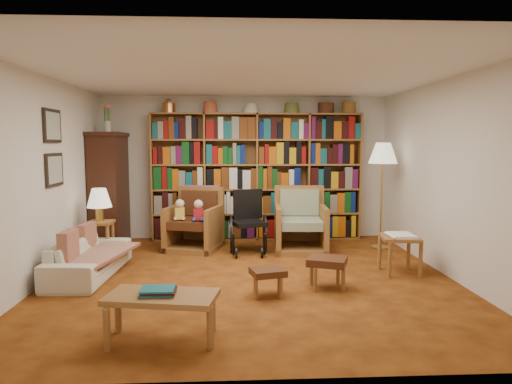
{
  "coord_description": "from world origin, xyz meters",
  "views": [
    {
      "loc": [
        -0.22,
        -5.59,
        1.68
      ],
      "look_at": [
        0.1,
        0.6,
        1.02
      ],
      "focal_mm": 32.0,
      "sensor_mm": 36.0,
      "label": 1
    }
  ],
  "objects": [
    {
      "name": "framed_pictures",
      "position": [
        -2.48,
        0.3,
        1.62
      ],
      "size": [
        0.03,
        0.52,
        0.97
      ],
      "color": "black",
      "rests_on": "wall_left"
    },
    {
      "name": "cushion_right",
      "position": [
        -2.18,
        -0.16,
        0.45
      ],
      "size": [
        0.13,
        0.39,
        0.39
      ],
      "primitive_type": "cube",
      "rotation": [
        0.0,
        0.0,
        -0.01
      ],
      "color": "maroon",
      "rests_on": "sofa"
    },
    {
      "name": "sofa",
      "position": [
        -2.05,
        0.19,
        0.24
      ],
      "size": [
        1.65,
        0.72,
        0.47
      ],
      "primitive_type": "imported",
      "rotation": [
        0.0,
        0.0,
        1.52
      ],
      "color": "beige",
      "rests_on": "floor"
    },
    {
      "name": "wall_back",
      "position": [
        0.0,
        2.5,
        1.25
      ],
      "size": [
        5.0,
        0.0,
        5.0
      ],
      "primitive_type": "plane",
      "rotation": [
        1.57,
        0.0,
        0.0
      ],
      "color": "silver",
      "rests_on": "floor"
    },
    {
      "name": "ceiling",
      "position": [
        0.0,
        0.0,
        2.5
      ],
      "size": [
        5.0,
        5.0,
        0.0
      ],
      "primitive_type": "plane",
      "rotation": [
        3.14,
        0.0,
        0.0
      ],
      "color": "white",
      "rests_on": "wall_back"
    },
    {
      "name": "coffee_table",
      "position": [
        -0.83,
        -1.79,
        0.35
      ],
      "size": [
        0.99,
        0.62,
        0.46
      ],
      "color": "brown",
      "rests_on": "floor"
    },
    {
      "name": "side_table_papers",
      "position": [
        1.93,
        0.08,
        0.41
      ],
      "size": [
        0.54,
        0.54,
        0.52
      ],
      "color": "brown",
      "rests_on": "floor"
    },
    {
      "name": "armchair_sage",
      "position": [
        0.84,
        1.5,
        0.38
      ],
      "size": [
        0.86,
        0.89,
        1.0
      ],
      "color": "brown",
      "rests_on": "floor"
    },
    {
      "name": "wall_left",
      "position": [
        -2.5,
        0.0,
        1.25
      ],
      "size": [
        0.0,
        5.0,
        5.0
      ],
      "primitive_type": "plane",
      "rotation": [
        1.57,
        0.0,
        1.57
      ],
      "color": "silver",
      "rests_on": "floor"
    },
    {
      "name": "side_table_lamp",
      "position": [
        -2.15,
        1.05,
        0.39
      ],
      "size": [
        0.36,
        0.36,
        0.56
      ],
      "color": "brown",
      "rests_on": "floor"
    },
    {
      "name": "floor",
      "position": [
        0.0,
        0.0,
        0.0
      ],
      "size": [
        5.0,
        5.0,
        0.0
      ],
      "primitive_type": "plane",
      "color": "#8D4A15",
      "rests_on": "ground"
    },
    {
      "name": "wheelchair",
      "position": [
        0.01,
        1.37,
        0.44
      ],
      "size": [
        0.59,
        0.77,
        0.97
      ],
      "color": "black",
      "rests_on": "floor"
    },
    {
      "name": "table_lamp",
      "position": [
        -2.15,
        1.05,
        0.88
      ],
      "size": [
        0.35,
        0.35,
        0.48
      ],
      "color": "gold",
      "rests_on": "side_table_lamp"
    },
    {
      "name": "wall_front",
      "position": [
        0.0,
        -2.5,
        1.25
      ],
      "size": [
        5.0,
        0.0,
        5.0
      ],
      "primitive_type": "plane",
      "rotation": [
        -1.57,
        0.0,
        0.0
      ],
      "color": "silver",
      "rests_on": "floor"
    },
    {
      "name": "curio_cabinet",
      "position": [
        -2.25,
        2.0,
        0.95
      ],
      "size": [
        0.5,
        0.95,
        2.4
      ],
      "color": "#3A1B10",
      "rests_on": "floor"
    },
    {
      "name": "wall_right",
      "position": [
        2.5,
        0.0,
        1.25
      ],
      "size": [
        0.0,
        5.0,
        5.0
      ],
      "primitive_type": "plane",
      "rotation": [
        1.57,
        0.0,
        -1.57
      ],
      "color": "silver",
      "rests_on": "floor"
    },
    {
      "name": "footstool_b",
      "position": [
        0.87,
        -0.47,
        0.3
      ],
      "size": [
        0.53,
        0.49,
        0.37
      ],
      "color": "#4D2714",
      "rests_on": "floor"
    },
    {
      "name": "sofa_throw",
      "position": [
        -2.0,
        0.19,
        0.3
      ],
      "size": [
        0.96,
        1.46,
        0.04
      ],
      "primitive_type": "cube",
      "rotation": [
        0.0,
        0.0,
        -0.19
      ],
      "color": "beige",
      "rests_on": "sofa"
    },
    {
      "name": "cushion_left",
      "position": [
        -2.18,
        0.54,
        0.45
      ],
      "size": [
        0.16,
        0.37,
        0.36
      ],
      "primitive_type": "cube",
      "rotation": [
        0.0,
        0.0,
        -0.14
      ],
      "color": "maroon",
      "rests_on": "sofa"
    },
    {
      "name": "floor_lamp",
      "position": [
        2.15,
        1.5,
        1.46
      ],
      "size": [
        0.45,
        0.45,
        1.69
      ],
      "color": "gold",
      "rests_on": "floor"
    },
    {
      "name": "bookshelf",
      "position": [
        0.2,
        2.33,
        1.17
      ],
      "size": [
        3.6,
        0.3,
        2.42
      ],
      "color": "brown",
      "rests_on": "floor"
    },
    {
      "name": "armchair_leather",
      "position": [
        -0.84,
        1.68,
        0.4
      ],
      "size": [
        0.99,
        1.01,
        0.99
      ],
      "color": "brown",
      "rests_on": "floor"
    },
    {
      "name": "footstool_a",
      "position": [
        0.16,
        -0.7,
        0.25
      ],
      "size": [
        0.42,
        0.38,
        0.31
      ],
      "color": "#4D2714",
      "rests_on": "floor"
    }
  ]
}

